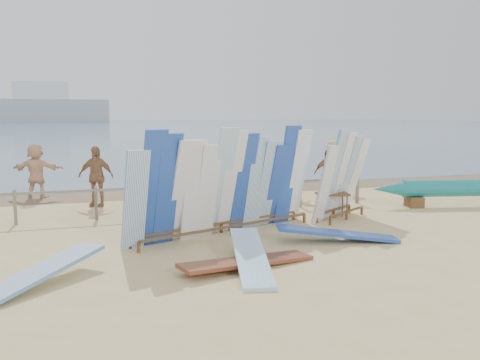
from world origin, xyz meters
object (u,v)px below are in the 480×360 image
object	(u,v)px
main_surfboard_rack	(227,186)
beachgoer_7	(275,168)
beachgoer_4	(96,176)
flat_board_d	(337,242)
beachgoer_8	(292,170)
stroller	(257,188)
beachgoer_5	(177,175)
beachgoer_11	(36,170)
beach_chair_right	(235,194)
flat_board_a	(250,267)
beachgoer_6	(265,175)
beachgoer_10	(327,173)
beach_chair_left	(154,200)
vendor_table	(332,205)
beachgoer_extra_0	(339,168)
outrigger_canoe	(464,189)
side_surfboard_rack	(341,179)
beachgoer_9	(333,163)
flat_board_c	(248,267)
flat_board_e	(38,286)

from	to	relation	value
main_surfboard_rack	beachgoer_7	size ratio (longest dim) A/B	2.83
beachgoer_7	beachgoer_4	size ratio (longest dim) A/B	0.95
flat_board_d	beachgoer_8	size ratio (longest dim) A/B	1.47
stroller	beachgoer_5	world-z (taller)	beachgoer_5
beachgoer_7	beachgoer_11	xyz separation A→B (m)	(-8.19, 1.25, 0.05)
beach_chair_right	beachgoer_8	xyz separation A→B (m)	(2.26, 0.58, 0.65)
flat_board_a	beachgoer_6	bearing A→B (deg)	79.77
beachgoer_10	beach_chair_left	bearing A→B (deg)	-175.73
vendor_table	beachgoer_extra_0	xyz separation A→B (m)	(2.57, 4.25, 0.49)
beachgoer_4	beachgoer_10	distance (m)	7.59
beach_chair_right	beachgoer_10	world-z (taller)	beachgoer_10
outrigger_canoe	beachgoer_6	bearing A→B (deg)	162.04
beach_chair_left	beachgoer_8	bearing A→B (deg)	39.14
beachgoer_5	flat_board_a	bearing A→B (deg)	-129.32
beachgoer_11	beachgoer_4	xyz separation A→B (m)	(1.84, -2.30, -0.01)
side_surfboard_rack	beachgoer_9	size ratio (longest dim) A/B	1.34
beachgoer_5	beachgoer_4	world-z (taller)	beachgoer_4
beachgoer_5	beach_chair_right	bearing A→B (deg)	-73.49
side_surfboard_rack	beach_chair_left	bearing A→B (deg)	114.74
flat_board_c	beachgoer_5	world-z (taller)	beachgoer_5
flat_board_d	stroller	world-z (taller)	stroller
outrigger_canoe	flat_board_c	size ratio (longest dim) A/B	2.15
flat_board_c	beachgoer_5	xyz separation A→B (m)	(0.24, 7.83, 0.83)
flat_board_e	beachgoer_5	world-z (taller)	beachgoer_5
main_surfboard_rack	beachgoer_5	distance (m)	5.23
beachgoer_6	beachgoer_10	xyz separation A→B (m)	(2.14, -0.33, 0.01)
outrigger_canoe	beachgoer_extra_0	distance (m)	4.44
flat_board_c	beachgoer_11	world-z (taller)	beachgoer_11
outrigger_canoe	flat_board_a	bearing A→B (deg)	-142.25
main_surfboard_rack	flat_board_d	size ratio (longest dim) A/B	1.86
outrigger_canoe	stroller	world-z (taller)	stroller
side_surfboard_rack	vendor_table	distance (m)	0.76
beach_chair_left	beachgoer_8	world-z (taller)	beachgoer_8
beachgoer_8	beachgoer_9	bearing A→B (deg)	-46.13
outrigger_canoe	beachgoer_extra_0	bearing A→B (deg)	132.78
beachgoer_extra_0	vendor_table	bearing A→B (deg)	-11.33
outrigger_canoe	flat_board_e	distance (m)	12.64
side_surfboard_rack	flat_board_a	distance (m)	5.19
flat_board_d	beachgoer_11	xyz separation A→B (m)	(-6.70, 8.55, 0.94)
flat_board_e	beach_chair_left	world-z (taller)	beach_chair_left
vendor_table	beachgoer_11	distance (m)	10.03
beachgoer_4	beachgoer_9	size ratio (longest dim) A/B	1.02
side_surfboard_rack	stroller	distance (m)	3.35
flat_board_a	beach_chair_right	distance (m)	6.94
flat_board_d	beach_chair_right	distance (m)	5.55
side_surfboard_rack	beachgoer_extra_0	xyz separation A→B (m)	(2.37, 4.35, -0.24)
beach_chair_left	beachgoer_7	world-z (taller)	beachgoer_7
beach_chair_left	main_surfboard_rack	bearing A→B (deg)	-44.43
flat_board_e	beachgoer_8	size ratio (longest dim) A/B	1.47
beachgoer_11	beachgoer_9	distance (m)	10.88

